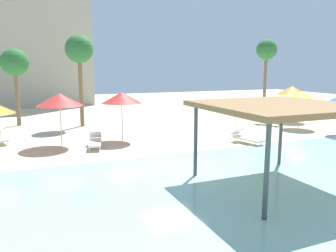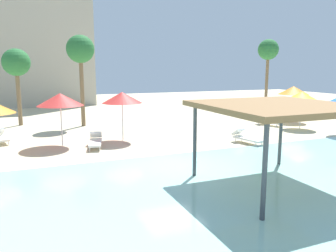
% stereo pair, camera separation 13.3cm
% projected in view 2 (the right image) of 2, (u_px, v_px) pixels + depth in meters
% --- Properties ---
extents(ground_plane, '(80.00, 80.00, 0.00)m').
position_uv_depth(ground_plane, '(171.00, 165.00, 13.84)').
color(ground_plane, beige).
extents(lagoon_water, '(44.00, 13.50, 0.04)m').
position_uv_depth(lagoon_water, '(246.00, 215.00, 9.05)').
color(lagoon_water, '#99D1C6').
rests_on(lagoon_water, ground).
extents(shade_pavilion, '(4.68, 4.68, 2.86)m').
position_uv_depth(shade_pavilion, '(277.00, 109.00, 10.84)').
color(shade_pavilion, '#42474C').
rests_on(shade_pavilion, ground).
extents(beach_umbrella_red_1, '(2.23, 2.23, 2.73)m').
position_uv_depth(beach_umbrella_red_1, '(122.00, 98.00, 18.22)').
color(beach_umbrella_red_1, silver).
rests_on(beach_umbrella_red_1, ground).
extents(beach_umbrella_yellow_2, '(2.14, 2.14, 2.49)m').
position_uv_depth(beach_umbrella_yellow_2, '(302.00, 96.00, 22.05)').
color(beach_umbrella_yellow_2, silver).
rests_on(beach_umbrella_yellow_2, ground).
extents(beach_umbrella_red_3, '(2.36, 2.36, 2.76)m').
position_uv_depth(beach_umbrella_red_3, '(60.00, 100.00, 16.93)').
color(beach_umbrella_red_3, silver).
rests_on(beach_umbrella_red_3, ground).
extents(beach_umbrella_orange_6, '(2.26, 2.26, 2.70)m').
position_uv_depth(beach_umbrella_orange_6, '(294.00, 90.00, 24.96)').
color(beach_umbrella_orange_6, silver).
rests_on(beach_umbrella_orange_6, ground).
extents(lounge_chair_0, '(1.26, 1.98, 0.74)m').
position_uv_depth(lounge_chair_0, '(267.00, 121.00, 23.60)').
color(lounge_chair_0, white).
rests_on(lounge_chair_0, ground).
extents(lounge_chair_2, '(1.00, 1.98, 0.74)m').
position_uv_depth(lounge_chair_2, '(246.00, 137.00, 17.85)').
color(lounge_chair_2, white).
rests_on(lounge_chair_2, ground).
extents(lounge_chair_3, '(1.00, 1.98, 0.74)m').
position_uv_depth(lounge_chair_3, '(95.00, 141.00, 16.97)').
color(lounge_chair_3, white).
rests_on(lounge_chair_3, ground).
extents(lounge_chair_4, '(1.04, 1.98, 0.74)m').
position_uv_depth(lounge_chair_4, '(0.00, 137.00, 18.01)').
color(lounge_chair_4, white).
rests_on(lounge_chair_4, ground).
extents(palm_tree_0, '(1.90, 1.90, 6.70)m').
position_uv_depth(palm_tree_0, '(268.00, 52.00, 30.51)').
color(palm_tree_0, brown).
rests_on(palm_tree_0, ground).
extents(palm_tree_1, '(1.90, 1.90, 5.39)m').
position_uv_depth(palm_tree_1, '(16.00, 64.00, 22.90)').
color(palm_tree_1, brown).
rests_on(palm_tree_1, ground).
extents(palm_tree_2, '(1.90, 1.90, 6.28)m').
position_uv_depth(palm_tree_2, '(80.00, 51.00, 22.46)').
color(palm_tree_2, brown).
rests_on(palm_tree_2, ground).
extents(hotel_block_0, '(18.61, 11.00, 15.88)m').
position_uv_depth(hotel_block_0, '(2.00, 33.00, 36.79)').
color(hotel_block_0, '#B2A893').
rests_on(hotel_block_0, ground).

